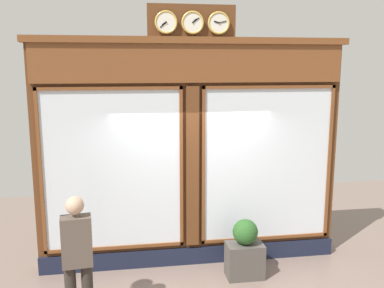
# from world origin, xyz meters

# --- Properties ---
(shop_facade) EXTENTS (4.93, 0.42, 4.10)m
(shop_facade) POSITION_xyz_m (-0.00, -0.13, 1.83)
(shop_facade) COLOR #5B3319
(shop_facade) RESTS_ON ground_plane
(pedestrian) EXTENTS (0.38, 0.26, 1.69)m
(pedestrian) POSITION_xyz_m (1.64, 1.48, 0.93)
(pedestrian) COLOR #312A24
(pedestrian) RESTS_ON ground_plane
(planter_box) EXTENTS (0.56, 0.36, 0.54)m
(planter_box) POSITION_xyz_m (-0.73, 0.58, 0.27)
(planter_box) COLOR #4C4742
(planter_box) RESTS_ON ground_plane
(planter_shrub) EXTENTS (0.39, 0.39, 0.39)m
(planter_shrub) POSITION_xyz_m (-0.73, 0.58, 0.73)
(planter_shrub) COLOR #285623
(planter_shrub) RESTS_ON planter_box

